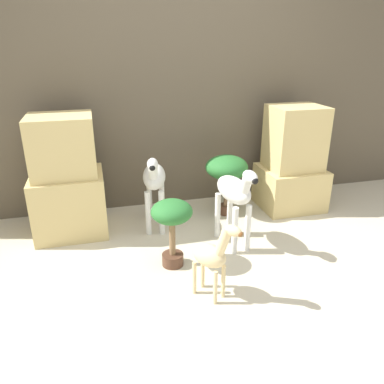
# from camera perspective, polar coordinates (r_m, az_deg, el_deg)

# --- Properties ---
(ground_plane) EXTENTS (14.00, 14.00, 0.00)m
(ground_plane) POSITION_cam_1_polar(r_m,az_deg,el_deg) (2.58, 6.43, -15.56)
(ground_plane) COLOR beige
(wall_back) EXTENTS (6.40, 0.08, 2.20)m
(wall_back) POSITION_cam_1_polar(r_m,az_deg,el_deg) (3.69, -2.45, 14.77)
(wall_back) COLOR brown
(wall_back) RESTS_ON ground_plane
(rock_pillar_left) EXTENTS (0.59, 0.52, 1.02)m
(rock_pillar_left) POSITION_cam_1_polar(r_m,az_deg,el_deg) (3.32, -18.51, 1.64)
(rock_pillar_left) COLOR #D1B775
(rock_pillar_left) RESTS_ON ground_plane
(rock_pillar_right) EXTENTS (0.59, 0.52, 1.01)m
(rock_pillar_right) POSITION_cam_1_polar(r_m,az_deg,el_deg) (3.79, 15.02, 4.23)
(rock_pillar_right) COLOR #D1B775
(rock_pillar_right) RESTS_ON ground_plane
(zebra_right) EXTENTS (0.25, 0.55, 0.71)m
(zebra_right) POSITION_cam_1_polar(r_m,az_deg,el_deg) (2.96, 6.54, -0.32)
(zebra_right) COLOR silver
(zebra_right) RESTS_ON ground_plane
(zebra_left) EXTENTS (0.27, 0.55, 0.71)m
(zebra_left) POSITION_cam_1_polar(r_m,az_deg,el_deg) (3.24, -5.78, 1.77)
(zebra_left) COLOR silver
(zebra_left) RESTS_ON ground_plane
(giraffe_figurine) EXTENTS (0.29, 0.34, 0.57)m
(giraffe_figurine) POSITION_cam_1_polar(r_m,az_deg,el_deg) (2.39, 3.12, -9.50)
(giraffe_figurine) COLOR beige
(giraffe_figurine) RESTS_ON ground_plane
(potted_palm_front) EXTENTS (0.40, 0.40, 0.59)m
(potted_palm_front) POSITION_cam_1_polar(r_m,az_deg,el_deg) (3.50, 5.31, 3.47)
(potted_palm_front) COLOR #513323
(potted_palm_front) RESTS_ON ground_plane
(potted_palm_back) EXTENTS (0.30, 0.30, 0.52)m
(potted_palm_back) POSITION_cam_1_polar(r_m,az_deg,el_deg) (2.69, -3.09, -4.14)
(potted_palm_back) COLOR #513323
(potted_palm_back) RESTS_ON ground_plane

